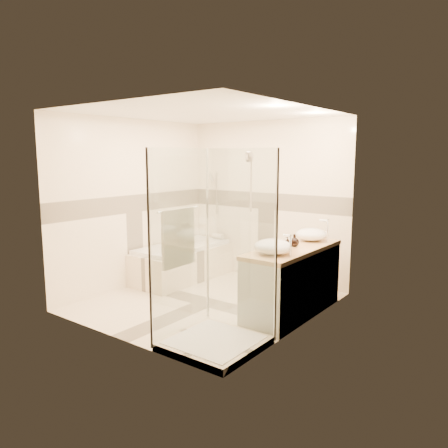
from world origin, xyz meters
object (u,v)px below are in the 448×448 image
Objects in this scene: vessel_sink_near at (311,234)px; amenity_bottle_b at (294,240)px; vessel_sink_far at (273,246)px; vanity at (293,281)px; shower_enclosure at (210,296)px; bathtub at (183,260)px; amenity_bottle_a at (288,243)px.

vessel_sink_near is 2.68× the size of amenity_bottle_b.
amenity_bottle_b is at bearing 90.00° from vessel_sink_far.
amenity_bottle_b is at bearing 108.26° from vanity.
shower_enclosure is at bearing -98.60° from vessel_sink_near.
bathtub is 2.18m from vanity.
shower_enclosure reaches higher than vanity.
vessel_sink_near is (2.13, 0.18, 0.63)m from bathtub.
amenity_bottle_b is at bearing 78.42° from shower_enclosure.
amenity_bottle_a is (0.00, -0.65, -0.01)m from vessel_sink_near.
vessel_sink_near is 0.47m from amenity_bottle_b.
vessel_sink_far reaches higher than vanity.
vessel_sink_far is at bearing -92.47° from vanity.
vanity is 0.79× the size of shower_enclosure.
amenity_bottle_b is at bearing 90.00° from amenity_bottle_a.
amenity_bottle_a is at bearing -90.00° from vessel_sink_near.
bathtub is at bearing 159.12° from vessel_sink_far.
shower_enclosure is 1.26m from amenity_bottle_a.
shower_enclosure is (-0.29, -1.27, 0.08)m from vanity.
vessel_sink_near is at bearing 92.14° from vanity.
vanity is 11.16× the size of amenity_bottle_a.
bathtub is at bearing -175.07° from vessel_sink_near.
vanity is (2.15, -0.35, 0.12)m from bathtub.
vanity is at bearing -9.25° from bathtub.
vessel_sink_far reaches higher than bathtub.
bathtub is 2.23m from vessel_sink_near.
vessel_sink_near reaches higher than amenity_bottle_a.
vessel_sink_near is 0.96× the size of vessel_sink_far.
vanity is 1.31m from shower_enclosure.
shower_enclosure is 4.72× the size of vessel_sink_far.
vanity is at bearing -71.74° from amenity_bottle_b.
vanity is at bearing 80.15° from amenity_bottle_a.
vessel_sink_far is at bearing -90.00° from amenity_bottle_a.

